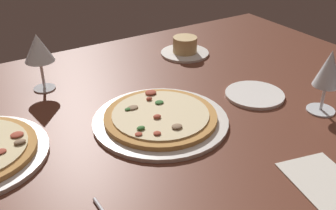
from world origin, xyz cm
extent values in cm
cube|color=brown|center=(0.00, 0.00, 2.00)|extent=(150.00, 110.00, 4.00)
cylinder|color=silver|center=(-6.72, -3.85, 4.50)|extent=(33.36, 33.36, 1.00)
cylinder|color=#C68C47|center=(-6.72, -3.85, 5.60)|extent=(27.76, 27.76, 1.20)
cylinder|color=beige|center=(-6.72, -3.85, 6.40)|extent=(23.81, 23.81, 0.40)
ellipsoid|color=#937556|center=(-6.90, -11.47, 6.93)|extent=(2.58, 2.24, 0.67)
ellipsoid|color=#387033|center=(-14.26, -7.68, 6.94)|extent=(2.01, 1.50, 0.68)
ellipsoid|color=#AD4733|center=(-8.52, -5.26, 6.97)|extent=(1.96, 1.64, 0.74)
ellipsoid|color=#387033|center=(-12.61, 1.85, 6.83)|extent=(1.82, 1.30, 0.46)
ellipsoid|color=#AD4733|center=(-15.78, -9.41, 6.80)|extent=(1.72, 1.58, 0.40)
ellipsoid|color=#AD4733|center=(-3.59, 6.41, 6.97)|extent=(3.04, 2.79, 0.73)
ellipsoid|color=#387033|center=(-4.32, 0.73, 6.85)|extent=(2.27, 1.96, 0.50)
ellipsoid|color=#AD4733|center=(-5.67, 3.58, 6.97)|extent=(1.62, 1.32, 0.74)
ellipsoid|color=#937556|center=(-11.35, 1.94, 6.83)|extent=(2.95, 2.16, 0.46)
ellipsoid|color=#AD4733|center=(-12.15, -11.40, 6.87)|extent=(1.77, 1.69, 0.54)
ellipsoid|color=#937556|center=(-39.10, 1.27, 6.97)|extent=(2.60, 1.89, 0.73)
ellipsoid|color=#AD4733|center=(-38.88, 4.60, 6.89)|extent=(2.91, 2.54, 0.58)
ellipsoid|color=#AD4733|center=(-43.51, 0.14, 6.82)|extent=(2.64, 2.10, 0.44)
cylinder|color=silver|center=(23.38, 29.99, 4.40)|extent=(16.36, 16.36, 0.80)
cylinder|color=tan|center=(23.38, 29.99, 7.45)|extent=(8.19, 8.19, 5.31)
cylinder|color=silver|center=(-25.40, 29.41, 4.20)|extent=(6.15, 6.15, 0.40)
cylinder|color=silver|center=(-25.40, 29.41, 8.53)|extent=(0.80, 0.80, 8.26)
cone|color=silver|center=(-25.40, 29.41, 16.53)|extent=(8.16, 8.16, 7.74)
cone|color=maroon|center=(-25.40, 29.41, 14.55)|extent=(3.58, 3.58, 3.77)
cylinder|color=silver|center=(31.43, -20.86, 4.20)|extent=(7.28, 7.28, 0.40)
cylinder|color=silver|center=(31.43, -20.86, 7.86)|extent=(0.80, 0.80, 6.92)
cone|color=silver|center=(31.43, -20.86, 16.01)|extent=(6.85, 6.85, 9.38)
cone|color=maroon|center=(31.43, -20.86, 13.09)|extent=(2.32, 2.32, 3.54)
cylinder|color=white|center=(22.46, -5.77, 4.45)|extent=(16.21, 16.21, 0.90)
cube|color=silver|center=(8.58, -41.94, 4.15)|extent=(15.99, 21.66, 0.30)
camera|label=1|loc=(-50.42, -77.20, 56.45)|focal=43.40mm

